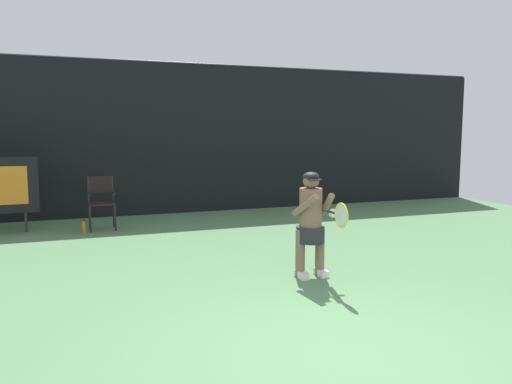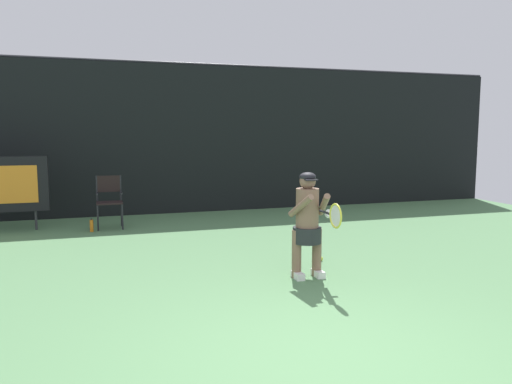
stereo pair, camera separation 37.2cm
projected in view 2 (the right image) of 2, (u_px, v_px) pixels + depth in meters
name	position (u px, v px, depth m)	size (l,w,h in m)	color
ground	(336.00, 372.00, 4.15)	(18.00, 22.00, 0.03)	#517D50
backdrop_screen	(174.00, 139.00, 12.15)	(18.00, 0.12, 3.66)	black
umpire_chair	(109.00, 198.00, 10.31)	(0.52, 0.44, 1.08)	black
water_bottle	(92.00, 226.00, 9.96)	(0.07, 0.07, 0.27)	orange
tennis_player	(308.00, 221.00, 6.76)	(0.53, 0.60, 1.44)	white
tennis_racket	(335.00, 216.00, 6.13)	(0.03, 0.60, 0.31)	black
tennis_ball_spare	(321.00, 259.00, 7.70)	(0.07, 0.07, 0.07)	#CCDB3D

